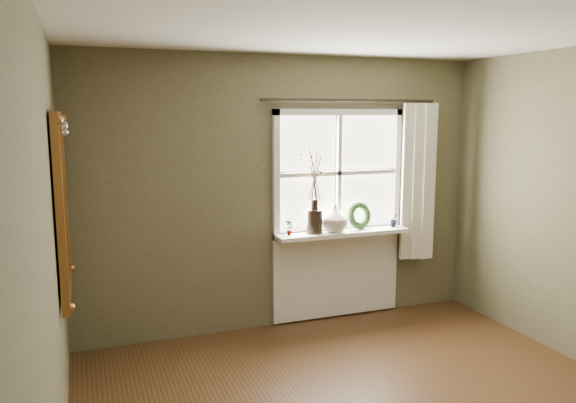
% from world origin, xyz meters
% --- Properties ---
extents(ceiling, '(4.50, 4.50, 0.00)m').
position_xyz_m(ceiling, '(0.00, 0.00, 2.60)').
color(ceiling, silver).
rests_on(ceiling, ground).
extents(wall_back, '(4.00, 0.10, 2.60)m').
position_xyz_m(wall_back, '(0.00, 2.30, 1.30)').
color(wall_back, brown).
rests_on(wall_back, ground).
extents(wall_left, '(0.10, 4.50, 2.60)m').
position_xyz_m(wall_left, '(-2.05, 0.00, 1.30)').
color(wall_left, brown).
rests_on(wall_left, ground).
extents(window_frame, '(1.36, 0.06, 1.24)m').
position_xyz_m(window_frame, '(0.55, 2.23, 1.48)').
color(window_frame, white).
rests_on(window_frame, wall_back).
extents(window_sill, '(1.36, 0.26, 0.04)m').
position_xyz_m(window_sill, '(0.55, 2.12, 0.90)').
color(window_sill, white).
rests_on(window_sill, wall_back).
extents(window_apron, '(1.36, 0.04, 0.88)m').
position_xyz_m(window_apron, '(0.55, 2.23, 0.46)').
color(window_apron, white).
rests_on(window_apron, ground).
extents(dark_jug, '(0.20, 0.20, 0.23)m').
position_xyz_m(dark_jug, '(0.25, 2.12, 1.04)').
color(dark_jug, black).
rests_on(dark_jug, window_sill).
extents(cream_vase, '(0.31, 0.31, 0.27)m').
position_xyz_m(cream_vase, '(0.47, 2.12, 1.05)').
color(cream_vase, beige).
rests_on(cream_vase, window_sill).
extents(wreath, '(0.29, 0.17, 0.28)m').
position_xyz_m(wreath, '(0.75, 2.16, 1.02)').
color(wreath, '#26401C').
rests_on(wreath, window_sill).
extents(potted_plant_left, '(0.09, 0.07, 0.15)m').
position_xyz_m(potted_plant_left, '(-0.01, 2.12, 1.00)').
color(potted_plant_left, '#26401C').
rests_on(potted_plant_left, window_sill).
extents(potted_plant_right, '(0.09, 0.08, 0.15)m').
position_xyz_m(potted_plant_right, '(1.13, 2.12, 1.00)').
color(potted_plant_right, '#26401C').
rests_on(potted_plant_right, window_sill).
extents(curtain, '(0.36, 0.12, 1.59)m').
position_xyz_m(curtain, '(1.39, 2.13, 1.37)').
color(curtain, silver).
rests_on(curtain, wall_back).
extents(curtain_rod, '(1.84, 0.03, 0.03)m').
position_xyz_m(curtain_rod, '(0.65, 2.17, 2.18)').
color(curtain_rod, black).
rests_on(curtain_rod, wall_back).
extents(gilt_mirror, '(0.10, 1.09, 1.30)m').
position_xyz_m(gilt_mirror, '(-1.96, 1.49, 1.43)').
color(gilt_mirror, white).
rests_on(gilt_mirror, wall_left).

